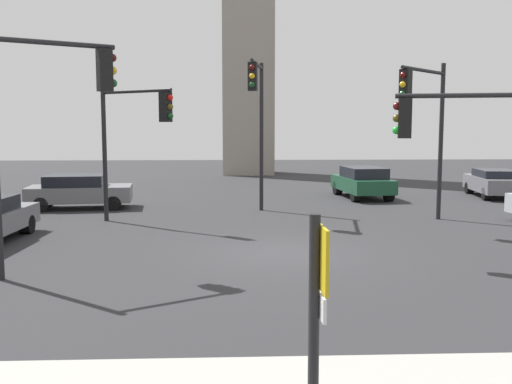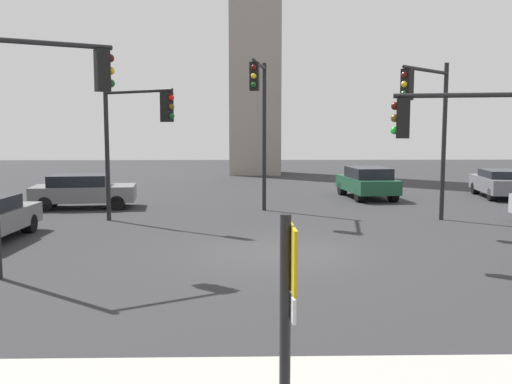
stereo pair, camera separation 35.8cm
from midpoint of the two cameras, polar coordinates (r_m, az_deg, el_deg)
The scene contains 10 objects.
ground_plane at distance 15.86m, azimuth 1.77°, elevation -6.03°, with size 87.74×87.74×0.00m, color #2D2D30.
direction_sign at distance 5.31m, azimuth 3.97°, elevation -12.92°, with size 0.13×0.58×2.52m.
traffic_light_0 at distance 22.29m, azimuth -0.31°, elevation 8.50°, with size 0.72×3.07×5.96m.
traffic_light_1 at distance 15.13m, azimuth 19.00°, elevation 5.14°, with size 3.24×0.94×4.53m.
traffic_light_2 at distance 21.01m, azimuth 15.85°, elevation 7.71°, with size 2.32×2.42×5.70m.
traffic_light_3 at distance 20.57m, azimuth -12.40°, elevation 6.48°, with size 2.75×1.95×4.98m.
traffic_light_4 at distance 14.24m, azimuth -20.29°, elevation 8.04°, with size 2.53×1.54×5.54m.
car_1 at distance 28.24m, azimuth 10.11°, elevation 1.02°, with size 2.37×4.39×1.50m.
car_2 at distance 25.37m, azimuth -17.45°, elevation 0.10°, with size 4.39×2.36×1.41m.
car_3 at distance 30.37m, azimuth 22.10°, elevation 0.89°, with size 2.30×4.25×1.35m.
Camera 1 is at (-1.32, -15.44, 3.44)m, focal length 40.59 mm.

